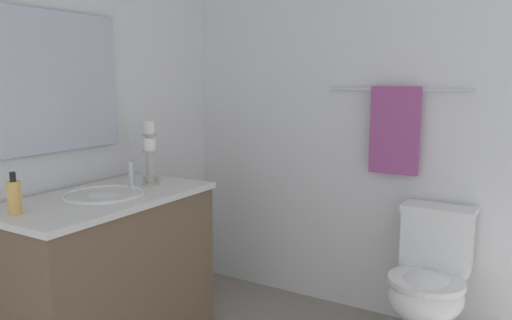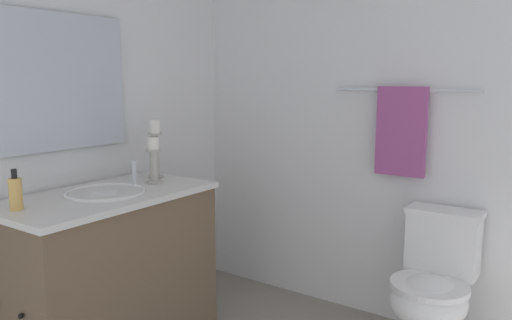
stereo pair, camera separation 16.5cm
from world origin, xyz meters
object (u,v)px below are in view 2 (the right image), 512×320
(candle_holder_tall, at_px, (155,147))
(towel_near_vanity, at_px, (401,132))
(vanity_cabinet, at_px, (110,276))
(towel_bar, at_px, (404,90))
(candle_holder_short, at_px, (154,159))
(soap_bottle, at_px, (16,193))
(mirror, at_px, (65,82))
(toilet, at_px, (433,288))
(sink_basin, at_px, (106,200))

(candle_holder_tall, bearing_deg, towel_near_vanity, 32.46)
(vanity_cabinet, xyz_separation_m, candle_holder_tall, (-0.08, 0.42, 0.61))
(candle_holder_tall, xyz_separation_m, towel_bar, (1.17, 0.76, 0.33))
(candle_holder_short, height_order, soap_bottle, candle_holder_short)
(mirror, height_order, toilet, mirror)
(sink_basin, distance_m, toilet, 1.73)
(candle_holder_tall, bearing_deg, sink_basin, -79.27)
(candle_holder_tall, height_order, candle_holder_short, candle_holder_tall)
(soap_bottle, bearing_deg, towel_near_vanity, 54.45)
(mirror, bearing_deg, soap_bottle, -62.04)
(candle_holder_short, bearing_deg, vanity_cabinet, -93.39)
(sink_basin, bearing_deg, towel_bar, 47.33)
(towel_near_vanity, bearing_deg, toilet, -36.80)
(soap_bottle, distance_m, toilet, 2.06)
(towel_bar, xyz_separation_m, towel_near_vanity, (-0.00, -0.02, -0.23))
(mirror, distance_m, towel_bar, 1.81)
(mirror, xyz_separation_m, towel_bar, (1.37, 1.18, -0.04))
(candle_holder_tall, xyz_separation_m, soap_bottle, (0.03, -0.85, -0.10))
(toilet, bearing_deg, towel_near_vanity, 143.20)
(mirror, height_order, soap_bottle, mirror)
(vanity_cabinet, xyz_separation_m, candle_holder_short, (0.02, 0.31, 0.56))
(vanity_cabinet, relative_size, candle_holder_tall, 3.24)
(vanity_cabinet, height_order, sink_basin, sink_basin)
(toilet, bearing_deg, vanity_cabinet, -144.83)
(soap_bottle, relative_size, towel_bar, 0.22)
(candle_holder_tall, distance_m, candle_holder_short, 0.15)
(toilet, xyz_separation_m, towel_bar, (-0.27, 0.22, 1.01))
(sink_basin, xyz_separation_m, candle_holder_short, (0.02, 0.31, 0.17))
(vanity_cabinet, height_order, toilet, vanity_cabinet)
(candle_holder_short, xyz_separation_m, toilet, (1.34, 0.64, -0.63))
(toilet, bearing_deg, soap_bottle, -135.46)
(sink_basin, distance_m, soap_bottle, 0.45)
(mirror, relative_size, soap_bottle, 4.07)
(candle_holder_tall, bearing_deg, candle_holder_short, -47.39)
(candle_holder_short, distance_m, towel_near_vanity, 1.37)
(soap_bottle, xyz_separation_m, toilet, (1.41, 1.39, -0.58))
(candle_holder_tall, distance_m, toilet, 1.68)
(toilet, height_order, towel_near_vanity, towel_near_vanity)
(vanity_cabinet, height_order, soap_bottle, soap_bottle)
(candle_holder_tall, bearing_deg, vanity_cabinet, -79.30)
(candle_holder_tall, bearing_deg, toilet, 20.49)
(vanity_cabinet, xyz_separation_m, towel_bar, (1.09, 1.18, 0.94))
(candle_holder_short, height_order, towel_bar, towel_bar)
(candle_holder_short, relative_size, towel_bar, 0.31)
(towel_near_vanity, bearing_deg, sink_basin, -133.11)
(candle_holder_short, relative_size, soap_bottle, 1.39)
(vanity_cabinet, height_order, candle_holder_tall, candle_holder_tall)
(sink_basin, height_order, towel_bar, towel_bar)
(mirror, xyz_separation_m, towel_near_vanity, (1.37, 1.16, -0.27))
(mirror, bearing_deg, towel_near_vanity, 40.37)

